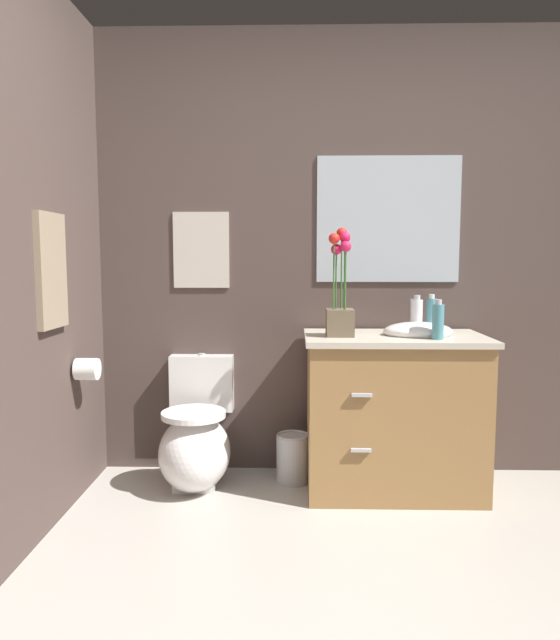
{
  "coord_description": "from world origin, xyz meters",
  "views": [
    {
      "loc": [
        -0.42,
        -1.57,
        1.24
      ],
      "look_at": [
        -0.49,
        1.43,
        0.92
      ],
      "focal_mm": 32.93,
      "sensor_mm": 36.0,
      "label": 1
    }
  ],
  "objects_px": {
    "toilet": "(196,442)",
    "wall_poster": "(201,250)",
    "soap_bottle": "(438,321)",
    "flower_vase": "(340,302)",
    "hand_wash_bottle": "(431,315)",
    "trash_bin": "(293,458)",
    "wall_mirror": "(388,219)",
    "lotion_bottle": "(417,316)",
    "vanity_cabinet": "(394,411)",
    "hanging_towel": "(51,271)",
    "toilet_paper_roll": "(87,369)"
  },
  "relations": [
    {
      "from": "flower_vase",
      "to": "wall_poster",
      "type": "height_order",
      "value": "wall_poster"
    },
    {
      "from": "hanging_towel",
      "to": "toilet_paper_roll",
      "type": "xyz_separation_m",
      "value": [
        0.06,
        0.25,
        -0.5
      ]
    },
    {
      "from": "toilet",
      "to": "wall_poster",
      "type": "xyz_separation_m",
      "value": [
        -0.0,
        0.27,
        1.04
      ]
    },
    {
      "from": "trash_bin",
      "to": "flower_vase",
      "type": "bearing_deg",
      "value": -28.73
    },
    {
      "from": "toilet",
      "to": "trash_bin",
      "type": "distance_m",
      "value": 0.54
    },
    {
      "from": "soap_bottle",
      "to": "wall_poster",
      "type": "height_order",
      "value": "wall_poster"
    },
    {
      "from": "hand_wash_bottle",
      "to": "wall_poster",
      "type": "bearing_deg",
      "value": 172.49
    },
    {
      "from": "hand_wash_bottle",
      "to": "wall_mirror",
      "type": "height_order",
      "value": "wall_mirror"
    },
    {
      "from": "lotion_bottle",
      "to": "flower_vase",
      "type": "bearing_deg",
      "value": -168.07
    },
    {
      "from": "toilet",
      "to": "vanity_cabinet",
      "type": "bearing_deg",
      "value": -1.43
    },
    {
      "from": "wall_poster",
      "to": "wall_mirror",
      "type": "bearing_deg",
      "value": 0.0
    },
    {
      "from": "lotion_bottle",
      "to": "hanging_towel",
      "type": "bearing_deg",
      "value": -164.93
    },
    {
      "from": "flower_vase",
      "to": "lotion_bottle",
      "type": "height_order",
      "value": "flower_vase"
    },
    {
      "from": "vanity_cabinet",
      "to": "flower_vase",
      "type": "xyz_separation_m",
      "value": [
        -0.29,
        -0.04,
        0.58
      ]
    },
    {
      "from": "hand_wash_bottle",
      "to": "wall_mirror",
      "type": "xyz_separation_m",
      "value": [
        -0.22,
        0.17,
        0.52
      ]
    },
    {
      "from": "toilet",
      "to": "soap_bottle",
      "type": "bearing_deg",
      "value": -8.13
    },
    {
      "from": "trash_bin",
      "to": "wall_mirror",
      "type": "xyz_separation_m",
      "value": [
        0.53,
        0.2,
        1.31
      ]
    },
    {
      "from": "wall_poster",
      "to": "hanging_towel",
      "type": "xyz_separation_m",
      "value": [
        -0.57,
        -0.72,
        -0.1
      ]
    },
    {
      "from": "wall_poster",
      "to": "flower_vase",
      "type": "bearing_deg",
      "value": -23.67
    },
    {
      "from": "wall_mirror",
      "to": "toilet_paper_roll",
      "type": "relative_size",
      "value": 7.27
    },
    {
      "from": "vanity_cabinet",
      "to": "soap_bottle",
      "type": "distance_m",
      "value": 0.55
    },
    {
      "from": "flower_vase",
      "to": "trash_bin",
      "type": "xyz_separation_m",
      "value": [
        -0.24,
        0.13,
        -0.87
      ]
    },
    {
      "from": "flower_vase",
      "to": "trash_bin",
      "type": "relative_size",
      "value": 2.05
    },
    {
      "from": "hand_wash_bottle",
      "to": "wall_poster",
      "type": "height_order",
      "value": "wall_poster"
    },
    {
      "from": "vanity_cabinet",
      "to": "hanging_towel",
      "type": "distance_m",
      "value": 1.84
    },
    {
      "from": "hand_wash_bottle",
      "to": "hanging_towel",
      "type": "distance_m",
      "value": 1.93
    },
    {
      "from": "hanging_towel",
      "to": "toilet_paper_roll",
      "type": "distance_m",
      "value": 0.56
    },
    {
      "from": "flower_vase",
      "to": "hand_wash_bottle",
      "type": "distance_m",
      "value": 0.54
    },
    {
      "from": "wall_mirror",
      "to": "toilet_paper_roll",
      "type": "xyz_separation_m",
      "value": [
        -1.57,
        -0.46,
        -0.77
      ]
    },
    {
      "from": "flower_vase",
      "to": "lotion_bottle",
      "type": "distance_m",
      "value": 0.43
    },
    {
      "from": "soap_bottle",
      "to": "lotion_bottle",
      "type": "relative_size",
      "value": 0.96
    },
    {
      "from": "toilet",
      "to": "hanging_towel",
      "type": "bearing_deg",
      "value": -141.51
    },
    {
      "from": "toilet",
      "to": "vanity_cabinet",
      "type": "xyz_separation_m",
      "value": [
        1.06,
        -0.03,
        0.19
      ]
    },
    {
      "from": "vanity_cabinet",
      "to": "lotion_bottle",
      "type": "height_order",
      "value": "lotion_bottle"
    },
    {
      "from": "toilet",
      "to": "lotion_bottle",
      "type": "height_order",
      "value": "lotion_bottle"
    },
    {
      "from": "wall_mirror",
      "to": "hanging_towel",
      "type": "bearing_deg",
      "value": -156.13
    },
    {
      "from": "wall_mirror",
      "to": "soap_bottle",
      "type": "bearing_deg",
      "value": -67.52
    },
    {
      "from": "toilet",
      "to": "hanging_towel",
      "type": "height_order",
      "value": "hanging_towel"
    },
    {
      "from": "wall_poster",
      "to": "wall_mirror",
      "type": "xyz_separation_m",
      "value": [
        1.06,
        0.0,
        0.17
      ]
    },
    {
      "from": "soap_bottle",
      "to": "trash_bin",
      "type": "xyz_separation_m",
      "value": [
        -0.72,
        0.24,
        -0.79
      ]
    },
    {
      "from": "lotion_bottle",
      "to": "hanging_towel",
      "type": "relative_size",
      "value": 0.4
    },
    {
      "from": "toilet",
      "to": "trash_bin",
      "type": "bearing_deg",
      "value": 7.03
    },
    {
      "from": "wall_poster",
      "to": "soap_bottle",
      "type": "bearing_deg",
      "value": -19.73
    },
    {
      "from": "trash_bin",
      "to": "wall_mirror",
      "type": "relative_size",
      "value": 0.34
    },
    {
      "from": "trash_bin",
      "to": "hanging_towel",
      "type": "height_order",
      "value": "hanging_towel"
    },
    {
      "from": "hand_wash_bottle",
      "to": "lotion_bottle",
      "type": "bearing_deg",
      "value": -139.73
    },
    {
      "from": "lotion_bottle",
      "to": "toilet",
      "type": "bearing_deg",
      "value": -179.06
    },
    {
      "from": "trash_bin",
      "to": "hanging_towel",
      "type": "bearing_deg",
      "value": -154.72
    },
    {
      "from": "wall_mirror",
      "to": "wall_poster",
      "type": "bearing_deg",
      "value": 180.0
    },
    {
      "from": "flower_vase",
      "to": "wall_poster",
      "type": "relative_size",
      "value": 1.3
    }
  ]
}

